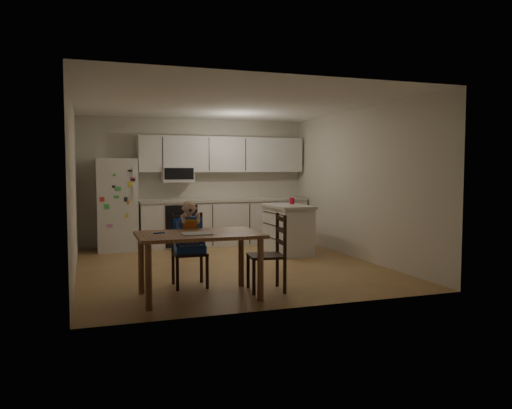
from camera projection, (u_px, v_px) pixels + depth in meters
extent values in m
cube|color=#9A6744|center=(229.00, 266.00, 7.76)|extent=(4.50, 5.00, 0.01)
cube|color=beige|center=(195.00, 182.00, 10.03)|extent=(4.50, 0.02, 2.50)
cube|color=beige|center=(73.00, 187.00, 6.95)|extent=(0.02, 5.00, 2.50)
cube|color=beige|center=(357.00, 184.00, 8.39)|extent=(0.02, 5.00, 2.50)
cube|color=white|center=(228.00, 104.00, 7.58)|extent=(4.50, 5.00, 0.01)
cube|color=silver|center=(117.00, 205.00, 9.23)|extent=(0.72, 0.70, 1.70)
cube|color=silver|center=(225.00, 223.00, 9.98)|extent=(3.34, 0.60, 0.86)
cube|color=beige|center=(225.00, 200.00, 9.93)|extent=(3.37, 0.62, 0.05)
cube|color=black|center=(182.00, 226.00, 9.39)|extent=(0.60, 0.02, 0.80)
cube|color=silver|center=(223.00, 155.00, 10.00)|extent=(3.34, 0.34, 0.70)
cube|color=silver|center=(177.00, 174.00, 9.71)|extent=(0.60, 0.38, 0.33)
cube|color=silver|center=(288.00, 230.00, 8.92)|extent=(0.56, 1.12, 0.82)
cube|color=beige|center=(288.00, 206.00, 8.89)|extent=(0.62, 1.18, 0.05)
cylinder|color=red|center=(292.00, 201.00, 9.09)|extent=(0.09, 0.09, 0.11)
cube|color=brown|center=(199.00, 235.00, 5.81)|extent=(1.42, 0.91, 0.04)
cylinder|color=brown|center=(149.00, 277.00, 5.28)|extent=(0.07, 0.07, 0.72)
cylinder|color=brown|center=(141.00, 264.00, 5.99)|extent=(0.07, 0.07, 0.72)
cylinder|color=brown|center=(260.00, 270.00, 5.68)|extent=(0.07, 0.07, 0.72)
cylinder|color=brown|center=(241.00, 258.00, 6.39)|extent=(0.07, 0.07, 0.72)
cube|color=silver|center=(196.00, 234.00, 5.69)|extent=(0.32, 0.28, 0.01)
cylinder|color=blue|center=(158.00, 233.00, 5.75)|extent=(0.12, 0.06, 0.02)
cube|color=black|center=(190.00, 254.00, 6.37)|extent=(0.42, 0.42, 0.03)
cube|color=black|center=(177.00, 274.00, 6.15)|extent=(0.04, 0.04, 0.41)
cube|color=black|center=(173.00, 269.00, 6.50)|extent=(0.04, 0.04, 0.41)
cube|color=black|center=(207.00, 273.00, 6.26)|extent=(0.04, 0.04, 0.41)
cube|color=black|center=(201.00, 267.00, 6.62)|extent=(0.04, 0.04, 0.41)
cube|color=black|center=(187.00, 232.00, 6.53)|extent=(0.41, 0.04, 0.49)
cube|color=blue|center=(190.00, 249.00, 6.36)|extent=(0.38, 0.34, 0.10)
cube|color=blue|center=(188.00, 230.00, 6.48)|extent=(0.37, 0.07, 0.33)
cube|color=#5678CA|center=(190.00, 244.00, 6.34)|extent=(0.30, 0.26, 0.02)
cube|color=#26309A|center=(189.00, 227.00, 6.35)|extent=(0.22, 0.14, 0.26)
cube|color=#BF482A|center=(190.00, 228.00, 6.29)|extent=(0.19, 0.02, 0.20)
sphere|color=beige|center=(189.00, 208.00, 6.33)|extent=(0.17, 0.17, 0.17)
ellipsoid|color=olive|center=(189.00, 207.00, 6.33)|extent=(0.17, 0.16, 0.14)
cube|color=black|center=(266.00, 256.00, 6.15)|extent=(0.47, 0.47, 0.03)
cube|color=black|center=(248.00, 271.00, 6.31)|extent=(0.04, 0.04, 0.42)
cube|color=black|center=(277.00, 270.00, 6.39)|extent=(0.04, 0.04, 0.42)
cube|color=black|center=(254.00, 278.00, 5.94)|extent=(0.04, 0.04, 0.42)
cube|color=black|center=(285.00, 276.00, 6.02)|extent=(0.04, 0.04, 0.42)
cube|color=black|center=(281.00, 234.00, 6.17)|extent=(0.09, 0.42, 0.50)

